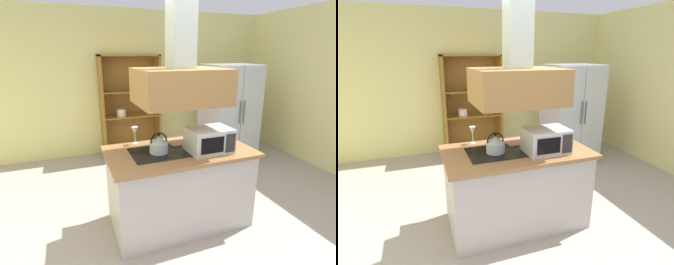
# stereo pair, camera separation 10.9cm
# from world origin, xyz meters

# --- Properties ---
(ground_plane) EXTENTS (7.80, 7.80, 0.00)m
(ground_plane) POSITION_xyz_m (0.00, 0.00, 0.00)
(ground_plane) COLOR #A2958C
(wall_back) EXTENTS (6.00, 0.12, 2.70)m
(wall_back) POSITION_xyz_m (0.00, 3.00, 1.35)
(wall_back) COLOR #D7D385
(wall_back) RESTS_ON ground
(kitchen_island) EXTENTS (1.59, 0.89, 0.90)m
(kitchen_island) POSITION_xyz_m (0.05, 0.35, 0.45)
(kitchen_island) COLOR #B0AAAC
(kitchen_island) RESTS_ON ground
(range_hood) EXTENTS (0.90, 0.70, 1.28)m
(range_hood) POSITION_xyz_m (0.05, 0.35, 1.72)
(range_hood) COLOR olive
(refrigerator) EXTENTS (0.90, 0.77, 1.73)m
(refrigerator) POSITION_xyz_m (1.71, 1.88, 0.86)
(refrigerator) COLOR #B6B0C3
(refrigerator) RESTS_ON ground
(dish_cabinet) EXTENTS (1.11, 0.40, 1.89)m
(dish_cabinet) POSITION_xyz_m (0.07, 2.78, 0.84)
(dish_cabinet) COLOR #8E5F22
(dish_cabinet) RESTS_ON ground
(kettle) EXTENTS (0.20, 0.20, 0.22)m
(kettle) POSITION_xyz_m (-0.19, 0.35, 0.99)
(kettle) COLOR #ADBEC6
(kettle) RESTS_ON kitchen_island
(cutting_board) EXTENTS (0.36, 0.28, 0.02)m
(cutting_board) POSITION_xyz_m (0.18, 0.58, 0.91)
(cutting_board) COLOR tan
(cutting_board) RESTS_ON kitchen_island
(microwave) EXTENTS (0.46, 0.35, 0.26)m
(microwave) POSITION_xyz_m (0.33, 0.20, 1.03)
(microwave) COLOR #B7BABF
(microwave) RESTS_ON kitchen_island
(wine_glass_on_counter) EXTENTS (0.08, 0.08, 0.21)m
(wine_glass_on_counter) POSITION_xyz_m (-0.35, 0.72, 1.05)
(wine_glass_on_counter) COLOR silver
(wine_glass_on_counter) RESTS_ON kitchen_island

